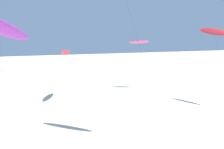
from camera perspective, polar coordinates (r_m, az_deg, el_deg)
flying_kite_1 at (r=58.35m, az=6.06°, el=7.28°), size 5.96×11.01×10.71m
flying_kite_2 at (r=48.91m, az=-10.34°, el=4.92°), size 4.79×10.54×9.00m
flying_kite_3 at (r=48.94m, az=21.89°, el=8.93°), size 3.45×10.04×13.39m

